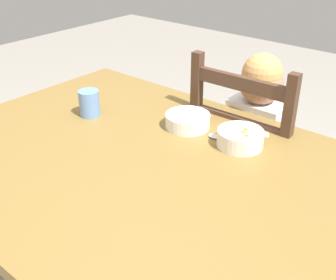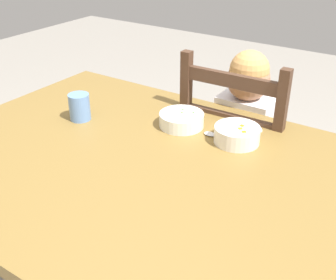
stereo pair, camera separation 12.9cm
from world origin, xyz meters
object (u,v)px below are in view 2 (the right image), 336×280
(spoon, at_px, (215,136))
(drinking_cup, at_px, (80,107))
(dining_table, at_px, (144,185))
(dining_chair, at_px, (239,165))
(bowl_of_carrots, at_px, (237,134))
(bowl_of_peas, at_px, (182,119))
(child_figure, at_px, (241,130))

(spoon, height_order, drinking_cup, drinking_cup)
(dining_table, xyz_separation_m, dining_chair, (0.08, 0.57, -0.19))
(bowl_of_carrots, bearing_deg, bowl_of_peas, 179.98)
(drinking_cup, bearing_deg, dining_chair, 45.27)
(dining_chair, bearing_deg, drinking_cup, -134.73)
(dining_chair, xyz_separation_m, spoon, (0.03, -0.30, 0.29))
(bowl_of_peas, height_order, spoon, bowl_of_peas)
(drinking_cup, bearing_deg, dining_table, -17.15)
(drinking_cup, bearing_deg, child_figure, 45.03)
(spoon, bearing_deg, drinking_cup, -162.40)
(dining_chair, relative_size, spoon, 7.08)
(bowl_of_peas, distance_m, bowl_of_carrots, 0.22)
(dining_chair, height_order, bowl_of_peas, dining_chair)
(dining_chair, distance_m, bowl_of_peas, 0.44)
(bowl_of_carrots, xyz_separation_m, drinking_cup, (-0.56, -0.16, 0.02))
(dining_table, height_order, spoon, spoon)
(dining_chair, height_order, drinking_cup, dining_chair)
(bowl_of_carrots, bearing_deg, drinking_cup, -164.10)
(dining_table, bearing_deg, drinking_cup, 162.85)
(drinking_cup, bearing_deg, bowl_of_peas, 24.97)
(child_figure, distance_m, spoon, 0.32)
(dining_table, distance_m, dining_chair, 0.61)
(bowl_of_peas, bearing_deg, bowl_of_carrots, -0.02)
(dining_chair, bearing_deg, bowl_of_carrots, -70.12)
(bowl_of_peas, xyz_separation_m, bowl_of_carrots, (0.22, -0.00, 0.00))
(dining_table, distance_m, spoon, 0.30)
(child_figure, relative_size, bowl_of_peas, 6.01)
(bowl_of_peas, relative_size, bowl_of_carrots, 1.05)
(dining_chair, bearing_deg, dining_table, -97.87)
(child_figure, relative_size, drinking_cup, 9.76)
(dining_table, distance_m, drinking_cup, 0.41)
(dining_table, xyz_separation_m, bowl_of_peas, (-0.03, 0.27, 0.11))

